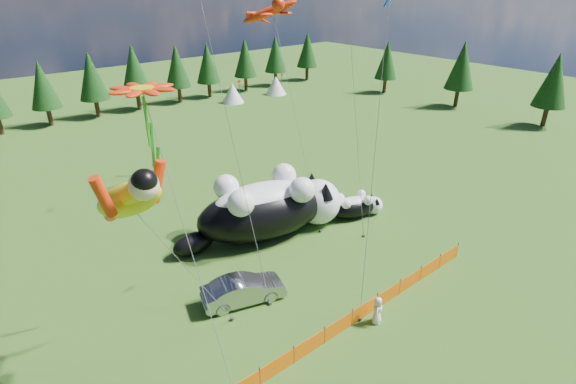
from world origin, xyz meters
name	(u,v)px	position (x,y,z in m)	size (l,w,h in m)	color
ground	(300,305)	(0.00, 0.00, 0.00)	(160.00, 160.00, 0.00)	#0F370A
safety_fence	(338,327)	(0.00, -3.00, 0.50)	(22.06, 0.06, 1.10)	#262626
tree_line	(57,91)	(0.00, 45.00, 4.00)	(90.00, 4.00, 8.00)	black
festival_tents	(162,106)	(11.00, 40.00, 1.40)	(50.00, 3.20, 2.80)	white
cat_large	(270,207)	(3.49, 7.16, 2.16)	(12.45, 6.43, 4.55)	black
cat_small	(355,206)	(10.04, 5.06, 0.89)	(4.98, 3.04, 1.87)	black
car	(244,290)	(-2.21, 2.28, 0.77)	(1.63, 4.69, 1.54)	#A4A3A8
spectator_e	(377,310)	(2.20, -3.68, 0.79)	(0.78, 0.51, 1.59)	white
superhero_kite	(128,200)	(-8.27, 0.49, 9.08)	(7.28, 5.34, 11.53)	#D6C20B
gecko_kite	(270,12)	(9.01, 14.04, 14.21)	(6.55, 12.48, 16.92)	red
flower_kite	(143,93)	(-6.17, 2.86, 12.33)	(3.64, 7.61, 13.61)	red
diamond_kite_c	(387,21)	(4.67, -0.63, 14.74)	(3.82, 2.87, 16.48)	blue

